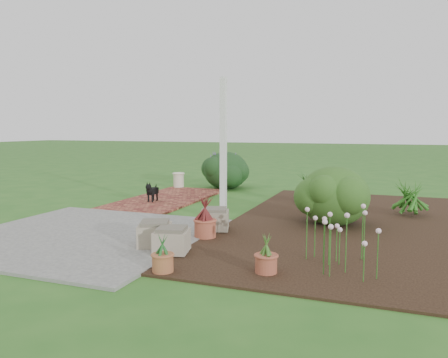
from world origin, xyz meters
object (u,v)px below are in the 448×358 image
(stone_trough_near, at_px, (155,235))
(cream_ceramic_urn, at_px, (179,180))
(evergreen_shrub, at_px, (334,194))
(black_dog, at_px, (152,191))

(stone_trough_near, bearing_deg, cream_ceramic_urn, 113.44)
(stone_trough_near, height_order, evergreen_shrub, evergreen_shrub)
(black_dog, bearing_deg, stone_trough_near, -61.91)
(cream_ceramic_urn, bearing_deg, black_dog, -77.72)
(stone_trough_near, xyz_separation_m, cream_ceramic_urn, (-2.35, 5.42, 0.04))
(stone_trough_near, height_order, cream_ceramic_urn, cream_ceramic_urn)
(stone_trough_near, relative_size, cream_ceramic_urn, 1.15)
(stone_trough_near, relative_size, evergreen_shrub, 0.37)
(evergreen_shrub, bearing_deg, stone_trough_near, -132.48)
(stone_trough_near, height_order, black_dog, black_dog)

